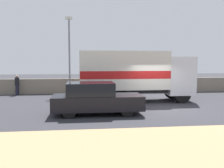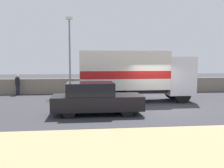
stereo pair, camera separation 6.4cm
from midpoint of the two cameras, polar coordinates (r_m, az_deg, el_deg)
ground_plane at (r=14.52m, az=10.58°, el=-5.51°), size 80.00×80.00×0.00m
stone_wall_backdrop at (r=21.44m, az=4.89°, el=-0.32°), size 60.00×0.35×1.25m
street_lamp at (r=20.66m, az=-9.56°, el=7.83°), size 0.56×0.28×6.23m
box_truck at (r=16.59m, az=5.10°, el=2.49°), size 7.44×2.47×3.32m
car_hatchback at (r=12.66m, az=-3.68°, el=-3.33°), size 4.50×1.89×1.62m
pedestrian at (r=21.07m, az=-20.69°, el=-0.14°), size 0.35×0.35×1.62m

